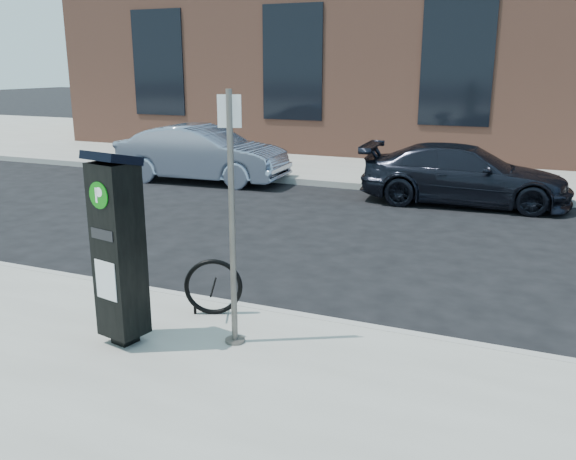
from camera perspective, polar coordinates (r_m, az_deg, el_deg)
The scene contains 10 objects.
ground at distance 7.27m, azimuth -0.28°, elevation -8.67°, with size 120.00×120.00×0.00m, color black.
sidewalk_far at distance 20.46m, azimuth 15.77°, elevation 6.58°, with size 60.00×12.00×0.15m, color gray.
curb_near at distance 7.22m, azimuth -0.34°, elevation -8.19°, with size 60.00×0.12×0.16m, color #9E9B93.
curb_far at distance 14.64m, azimuth 12.45°, elevation 3.55°, with size 60.00×0.12×0.16m, color #9E9B93.
building at distance 23.27m, azimuth 17.61°, elevation 17.50°, with size 28.00×10.05×8.25m.
parking_kiosk at distance 6.31m, azimuth -15.59°, elevation -1.57°, with size 0.53×0.49×2.01m.
sign_pole at distance 6.04m, azimuth -5.25°, elevation 0.64°, with size 0.22×0.21×2.58m.
bike_rack at distance 7.07m, azimuth -7.00°, elevation -5.33°, with size 0.63×0.33×0.67m.
car_silver at distance 15.96m, azimuth -8.03°, elevation 7.07°, with size 1.53×4.40×1.45m, color gray.
car_dark at distance 13.78m, azimuth 16.16°, elevation 4.99°, with size 1.79×4.41×1.28m, color black.
Camera 1 is at (2.67, -6.09, 2.94)m, focal length 38.00 mm.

